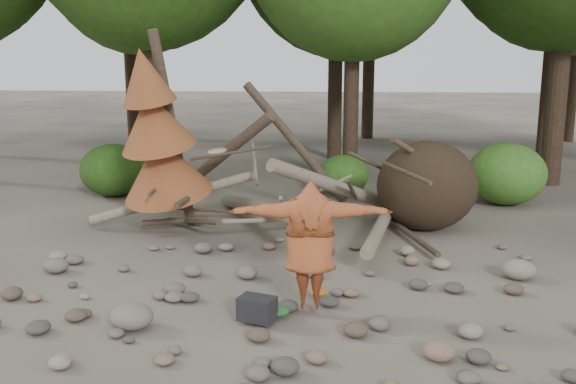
{
  "coord_description": "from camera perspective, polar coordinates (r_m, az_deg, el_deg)",
  "views": [
    {
      "loc": [
        0.62,
        -9.68,
        3.79
      ],
      "look_at": [
        -0.25,
        1.5,
        1.4
      ],
      "focal_mm": 40.0,
      "sensor_mm": 36.0,
      "label": 1
    }
  ],
  "objects": [
    {
      "name": "backpack",
      "position": [
        9.4,
        -2.76,
        -10.64
      ],
      "size": [
        0.6,
        0.49,
        0.34
      ],
      "primitive_type": "cube",
      "rotation": [
        0.0,
        0.0,
        -0.34
      ],
      "color": "black",
      "rests_on": "ground"
    },
    {
      "name": "bush_left",
      "position": [
        18.22,
        -15.27,
        1.9
      ],
      "size": [
        1.8,
        1.8,
        1.44
      ],
      "primitive_type": "ellipsoid",
      "color": "#285015",
      "rests_on": "ground"
    },
    {
      "name": "dead_conifer",
      "position": [
        13.68,
        -11.48,
        4.74
      ],
      "size": [
        2.06,
        2.16,
        4.35
      ],
      "color": "#4C3F30",
      "rests_on": "ground"
    },
    {
      "name": "ground",
      "position": [
        10.42,
        0.72,
        -9.31
      ],
      "size": [
        120.0,
        120.0,
        0.0
      ],
      "primitive_type": "plane",
      "color": "#514C44",
      "rests_on": "ground"
    },
    {
      "name": "boulder_mid_left",
      "position": [
        12.2,
        -19.94,
        -6.15
      ],
      "size": [
        0.45,
        0.41,
        0.27
      ],
      "primitive_type": "ellipsoid",
      "color": "#696058",
      "rests_on": "ground"
    },
    {
      "name": "boulder_front_left",
      "position": [
        9.47,
        -13.74,
        -10.69
      ],
      "size": [
        0.62,
        0.56,
        0.37
      ],
      "primitive_type": "ellipsoid",
      "color": "slate",
      "rests_on": "ground"
    },
    {
      "name": "cloth_orange",
      "position": [
        10.35,
        2.78,
        -9.14
      ],
      "size": [
        0.31,
        0.25,
        0.11
      ],
      "primitive_type": "ellipsoid",
      "color": "#A55F1C",
      "rests_on": "ground"
    },
    {
      "name": "deadfall_pile",
      "position": [
        14.28,
        9.97,
        0.37
      ],
      "size": [
        8.55,
        5.24,
        3.3
      ],
      "color": "#332619",
      "rests_on": "ground"
    },
    {
      "name": "bush_right",
      "position": [
        17.51,
        18.86,
        1.54
      ],
      "size": [
        2.0,
        2.0,
        1.6
      ],
      "primitive_type": "ellipsoid",
      "color": "#417825",
      "rests_on": "ground"
    },
    {
      "name": "cloth_green",
      "position": [
        9.59,
        -1.0,
        -10.78
      ],
      "size": [
        0.38,
        0.31,
        0.14
      ],
      "primitive_type": "ellipsoid",
      "color": "#255E28",
      "rests_on": "ground"
    },
    {
      "name": "bush_mid",
      "position": [
        17.78,
        4.94,
        1.51
      ],
      "size": [
        1.4,
        1.4,
        1.12
      ],
      "primitive_type": "ellipsoid",
      "color": "#35651D",
      "rests_on": "ground"
    },
    {
      "name": "boulder_front_right",
      "position": [
        8.58,
        13.3,
        -13.59
      ],
      "size": [
        0.42,
        0.38,
        0.25
      ],
      "primitive_type": "ellipsoid",
      "color": "#826451",
      "rests_on": "ground"
    },
    {
      "name": "frisbee_thrower",
      "position": [
        9.51,
        1.96,
        -4.73
      ],
      "size": [
        2.71,
        0.77,
        2.42
      ],
      "color": "#A04A24",
      "rests_on": "ground"
    },
    {
      "name": "boulder_mid_right",
      "position": [
        11.84,
        19.81,
        -6.49
      ],
      "size": [
        0.58,
        0.52,
        0.35
      ],
      "primitive_type": "ellipsoid",
      "color": "gray",
      "rests_on": "ground"
    }
  ]
}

